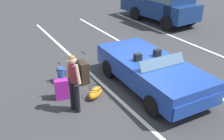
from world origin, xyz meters
name	(u,v)px	position (x,y,z in m)	size (l,w,h in m)	color
ground_plane	(149,87)	(0.00, 0.00, 0.00)	(80.00, 80.00, 0.00)	#333335
lot_line_near	(116,97)	(0.00, -1.24, 0.00)	(18.00, 0.12, 0.01)	silver
lot_line_mid	(183,77)	(0.00, 1.46, 0.00)	(18.00, 0.12, 0.01)	silver
convertible_car	(155,73)	(0.21, -0.01, 0.59)	(4.19, 1.93, 1.24)	navy
suitcase_large_black	(83,72)	(-1.37, -1.72, 0.37)	(0.48, 0.30, 1.05)	#2D2319
suitcase_medium_bright	(62,89)	(-0.77, -2.67, 0.31)	(0.32, 0.44, 0.91)	#991E8C
suitcase_small_carryon	(62,75)	(-1.73, -2.32, 0.25)	(0.35, 0.22, 0.70)	#1E479E
duffel_bag	(95,93)	(-0.33, -1.79, 0.16)	(0.62, 0.70, 0.34)	orange
traveler_person	(74,81)	(0.00, -2.56, 0.93)	(0.60, 0.29, 1.65)	black
parked_pickup_truck_near	(163,4)	(-5.78, 5.34, 1.11)	(5.12, 2.32, 2.10)	navy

